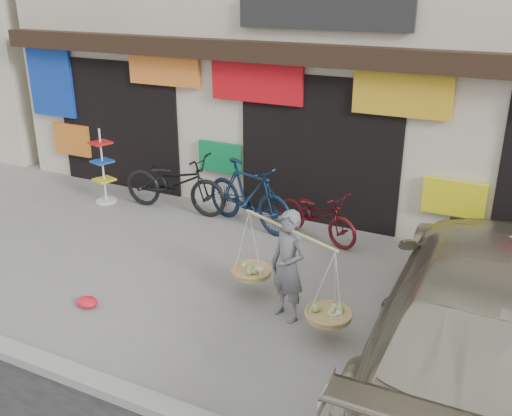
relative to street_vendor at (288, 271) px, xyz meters
The scene contains 10 objects.
ground 1.11m from the street_vendor, 162.11° to the right, with size 70.00×70.00×0.00m, color gray.
kerb 2.50m from the street_vendor, 110.03° to the right, with size 70.00×0.25×0.12m, color gray.
shophouse_block 6.79m from the street_vendor, 97.66° to the left, with size 14.00×6.32×7.00m.
street_vendor is the anchor object (origin of this frame).
bike_0 4.29m from the street_vendor, 144.06° to the left, with size 0.77×2.21×1.16m, color black.
bike_1 3.09m from the street_vendor, 126.74° to the left, with size 0.58×2.04×1.22m, color #0F2038.
bike_2 2.60m from the street_vendor, 102.21° to the left, with size 0.60×1.71×0.90m, color #4C0D12.
suv 2.55m from the street_vendor, ahead, with size 2.57×6.04×1.74m.
display_rack 5.51m from the street_vendor, 155.60° to the left, with size 0.45×0.45×1.53m.
red_bag 2.84m from the street_vendor, 158.84° to the right, with size 0.31×0.25×0.14m, color red.
Camera 1 is at (3.39, -5.80, 4.21)m, focal length 40.00 mm.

